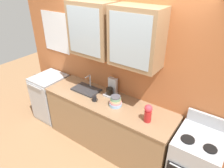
{
  "coord_description": "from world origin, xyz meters",
  "views": [
    {
      "loc": [
        1.66,
        -2.21,
        2.79
      ],
      "look_at": [
        0.09,
        0.0,
        1.27
      ],
      "focal_mm": 33.09,
      "sensor_mm": 36.0,
      "label": 1
    }
  ],
  "objects_px": {
    "bowl_stack": "(116,101)",
    "dishwasher": "(51,97)",
    "sink_faucet": "(86,89)",
    "vase": "(148,113)",
    "cup_near_sink": "(95,99)",
    "stove_range": "(194,164)",
    "coffee_maker": "(111,89)"
  },
  "relations": [
    {
      "from": "stove_range",
      "to": "bowl_stack",
      "type": "xyz_separation_m",
      "value": [
        -1.28,
        -0.03,
        0.54
      ]
    },
    {
      "from": "sink_faucet",
      "to": "cup_near_sink",
      "type": "bearing_deg",
      "value": -27.69
    },
    {
      "from": "sink_faucet",
      "to": "coffee_maker",
      "type": "relative_size",
      "value": 1.64
    },
    {
      "from": "bowl_stack",
      "to": "coffee_maker",
      "type": "relative_size",
      "value": 0.68
    },
    {
      "from": "stove_range",
      "to": "cup_near_sink",
      "type": "bearing_deg",
      "value": -175.71
    },
    {
      "from": "stove_range",
      "to": "sink_faucet",
      "type": "bearing_deg",
      "value": 178.48
    },
    {
      "from": "dishwasher",
      "to": "coffee_maker",
      "type": "xyz_separation_m",
      "value": [
        1.39,
        0.2,
        0.57
      ]
    },
    {
      "from": "dishwasher",
      "to": "coffee_maker",
      "type": "distance_m",
      "value": 1.52
    },
    {
      "from": "sink_faucet",
      "to": "cup_near_sink",
      "type": "distance_m",
      "value": 0.38
    },
    {
      "from": "bowl_stack",
      "to": "dishwasher",
      "type": "height_order",
      "value": "bowl_stack"
    },
    {
      "from": "cup_near_sink",
      "to": "dishwasher",
      "type": "height_order",
      "value": "cup_near_sink"
    },
    {
      "from": "sink_faucet",
      "to": "cup_near_sink",
      "type": "height_order",
      "value": "sink_faucet"
    },
    {
      "from": "bowl_stack",
      "to": "dishwasher",
      "type": "bearing_deg",
      "value": 179.04
    },
    {
      "from": "sink_faucet",
      "to": "dishwasher",
      "type": "height_order",
      "value": "sink_faucet"
    },
    {
      "from": "bowl_stack",
      "to": "dishwasher",
      "type": "relative_size",
      "value": 0.21
    },
    {
      "from": "coffee_maker",
      "to": "stove_range",
      "type": "bearing_deg",
      "value": -7.48
    },
    {
      "from": "vase",
      "to": "cup_near_sink",
      "type": "height_order",
      "value": "vase"
    },
    {
      "from": "stove_range",
      "to": "coffee_maker",
      "type": "distance_m",
      "value": 1.64
    },
    {
      "from": "sink_faucet",
      "to": "dishwasher",
      "type": "relative_size",
      "value": 0.51
    },
    {
      "from": "stove_range",
      "to": "dishwasher",
      "type": "distance_m",
      "value": 2.92
    },
    {
      "from": "stove_range",
      "to": "vase",
      "type": "distance_m",
      "value": 0.93
    },
    {
      "from": "sink_faucet",
      "to": "bowl_stack",
      "type": "xyz_separation_m",
      "value": [
        0.68,
        -0.08,
        0.06
      ]
    },
    {
      "from": "stove_range",
      "to": "dishwasher",
      "type": "xyz_separation_m",
      "value": [
        -2.92,
        -0.0,
        -0.01
      ]
    },
    {
      "from": "bowl_stack",
      "to": "vase",
      "type": "bearing_deg",
      "value": -5.06
    },
    {
      "from": "cup_near_sink",
      "to": "coffee_maker",
      "type": "distance_m",
      "value": 0.34
    },
    {
      "from": "cup_near_sink",
      "to": "bowl_stack",
      "type": "bearing_deg",
      "value": 14.71
    },
    {
      "from": "stove_range",
      "to": "dishwasher",
      "type": "height_order",
      "value": "stove_range"
    },
    {
      "from": "cup_near_sink",
      "to": "coffee_maker",
      "type": "height_order",
      "value": "coffee_maker"
    },
    {
      "from": "sink_faucet",
      "to": "vase",
      "type": "xyz_separation_m",
      "value": [
        1.25,
        -0.13,
        0.12
      ]
    },
    {
      "from": "bowl_stack",
      "to": "coffee_maker",
      "type": "distance_m",
      "value": 0.34
    },
    {
      "from": "vase",
      "to": "cup_near_sink",
      "type": "xyz_separation_m",
      "value": [
        -0.92,
        -0.04,
        -0.1
      ]
    },
    {
      "from": "dishwasher",
      "to": "coffee_maker",
      "type": "relative_size",
      "value": 3.2
    }
  ]
}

